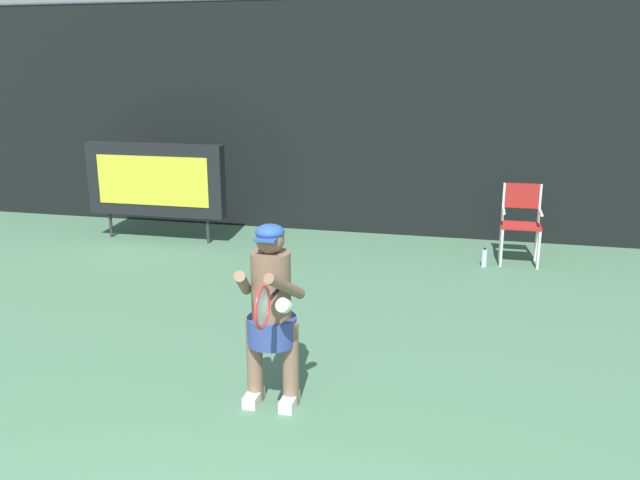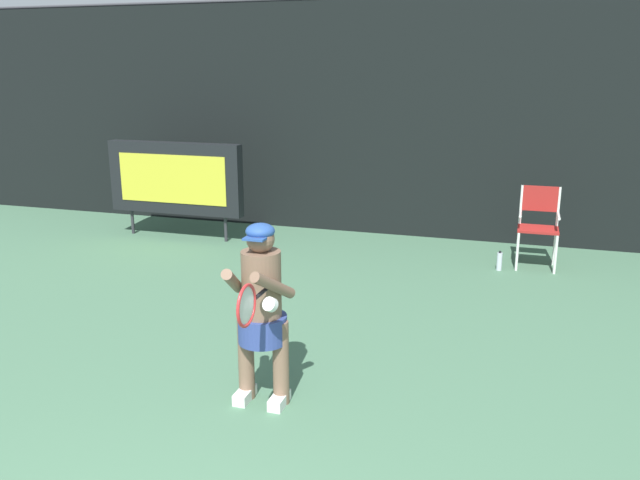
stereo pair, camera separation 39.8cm
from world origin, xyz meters
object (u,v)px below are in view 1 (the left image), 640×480
at_px(water_bottle, 484,258).
at_px(tennis_player, 271,309).
at_px(umpire_chair, 521,219).
at_px(tennis_racket, 263,306).
at_px(scoreboard, 155,180).

xyz_separation_m(water_bottle, tennis_player, (-1.68, -4.16, 0.69)).
height_order(umpire_chair, tennis_racket, tennis_racket).
height_order(tennis_player, tennis_racket, tennis_player).
bearing_deg(umpire_chair, scoreboard, -179.31).
xyz_separation_m(scoreboard, umpire_chair, (5.38, 0.06, -0.33)).
distance_m(scoreboard, umpire_chair, 5.39).
xyz_separation_m(scoreboard, tennis_player, (3.25, -4.43, -0.14)).
relative_size(water_bottle, tennis_racket, 0.44).
height_order(scoreboard, water_bottle, scoreboard).
bearing_deg(tennis_player, water_bottle, 68.05).
bearing_deg(tennis_racket, scoreboard, 122.29).
xyz_separation_m(water_bottle, tennis_racket, (-1.57, -4.67, 0.90)).
xyz_separation_m(scoreboard, tennis_racket, (3.36, -4.93, 0.08)).
bearing_deg(scoreboard, umpire_chair, 0.69).
relative_size(scoreboard, tennis_racket, 3.65).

